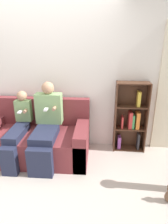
% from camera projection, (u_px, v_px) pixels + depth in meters
% --- Properties ---
extents(ground_plane, '(14.00, 14.00, 0.00)m').
position_uv_depth(ground_plane, '(34.00, 175.00, 2.96)').
color(ground_plane, '#BCB2A8').
extents(back_wall, '(10.00, 0.06, 2.55)m').
position_uv_depth(back_wall, '(46.00, 76.00, 3.46)').
color(back_wall, silver).
rests_on(back_wall, ground_plane).
extents(couch, '(1.72, 0.90, 0.93)m').
position_uv_depth(couch, '(37.00, 140.00, 3.36)').
color(couch, maroon).
rests_on(couch, ground_plane).
extents(adult_seated, '(0.43, 0.86, 1.25)m').
position_uv_depth(adult_seated, '(46.00, 123.00, 3.15)').
color(adult_seated, '#232842').
rests_on(adult_seated, ground_plane).
extents(child_seated, '(0.27, 0.88, 1.09)m').
position_uv_depth(child_seated, '(17.00, 129.00, 3.17)').
color(child_seated, '#232842').
rests_on(child_seated, ground_plane).
extents(bookshelf, '(0.55, 0.24, 1.23)m').
position_uv_depth(bookshelf, '(131.00, 118.00, 3.48)').
color(bookshelf, '#4C2D1E').
rests_on(bookshelf, ground_plane).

